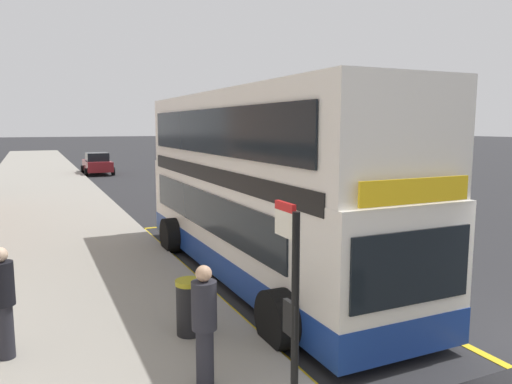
% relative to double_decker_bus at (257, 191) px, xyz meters
% --- Properties ---
extents(ground_plane, '(260.00, 260.00, 0.00)m').
position_rel_double_decker_bus_xyz_m(ground_plane, '(2.46, 25.87, -2.06)').
color(ground_plane, '#28282B').
extents(pavement_near, '(6.00, 76.00, 0.14)m').
position_rel_double_decker_bus_xyz_m(pavement_near, '(-4.54, 25.87, -1.99)').
color(pavement_near, gray).
rests_on(pavement_near, ground).
extents(double_decker_bus, '(3.20, 10.62, 4.40)m').
position_rel_double_decker_bus_xyz_m(double_decker_bus, '(0.00, 0.00, 0.00)').
color(double_decker_bus, white).
rests_on(double_decker_bus, ground).
extents(bus_bay_markings, '(3.12, 13.52, 0.01)m').
position_rel_double_decker_bus_xyz_m(bus_bay_markings, '(0.02, -0.18, -2.06)').
color(bus_bay_markings, gold).
rests_on(bus_bay_markings, ground).
extents(bus_stop_sign, '(0.09, 0.51, 2.63)m').
position_rel_double_decker_bus_xyz_m(bus_stop_sign, '(-2.30, -5.87, -0.37)').
color(bus_stop_sign, black).
rests_on(bus_stop_sign, pavement_near).
extents(parked_car_silver_behind, '(2.09, 4.20, 1.62)m').
position_rel_double_decker_bus_xyz_m(parked_car_silver_behind, '(5.36, 10.84, -1.26)').
color(parked_car_silver_behind, '#B2B5BA').
rests_on(parked_car_silver_behind, ground).
extents(parked_car_maroon_kerbside, '(2.09, 4.20, 1.62)m').
position_rel_double_decker_bus_xyz_m(parked_car_maroon_kerbside, '(-0.48, 27.28, -1.26)').
color(parked_car_maroon_kerbside, maroon).
rests_on(parked_car_maroon_kerbside, ground).
extents(pedestrian_waiting_near_sign, '(0.34, 0.34, 1.72)m').
position_rel_double_decker_bus_xyz_m(pedestrian_waiting_near_sign, '(-5.39, -2.60, -0.99)').
color(pedestrian_waiting_near_sign, '#26262D').
rests_on(pedestrian_waiting_near_sign, pavement_near).
extents(pedestrian_further_back, '(0.34, 0.34, 1.69)m').
position_rel_double_decker_bus_xyz_m(pedestrian_further_back, '(-2.93, -4.64, -1.01)').
color(pedestrian_further_back, '#26262D').
rests_on(pedestrian_further_back, pavement_near).
extents(litter_bin, '(0.47, 0.47, 0.94)m').
position_rel_double_decker_bus_xyz_m(litter_bin, '(-2.62, -2.94, -1.45)').
color(litter_bin, black).
rests_on(litter_bin, pavement_near).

